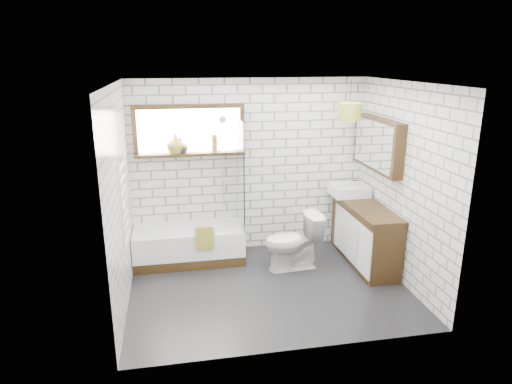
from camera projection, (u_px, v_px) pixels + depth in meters
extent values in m
cube|color=black|center=(268.00, 287.00, 5.73)|extent=(3.40, 2.60, 0.01)
cube|color=white|center=(270.00, 82.00, 5.01)|extent=(3.40, 2.60, 0.01)
cube|color=white|center=(250.00, 166.00, 6.60)|extent=(3.40, 0.01, 2.50)
cube|color=white|center=(300.00, 232.00, 4.14)|extent=(3.40, 0.01, 2.50)
cube|color=white|center=(119.00, 200.00, 5.07)|extent=(0.01, 2.60, 2.50)
cube|color=white|center=(403.00, 184.00, 5.67)|extent=(0.01, 2.60, 2.50)
cube|color=black|center=(190.00, 131.00, 6.25)|extent=(1.52, 0.16, 0.68)
cube|color=white|center=(124.00, 204.00, 5.09)|extent=(0.06, 0.52, 1.00)
cube|color=black|center=(378.00, 144.00, 6.11)|extent=(0.16, 1.20, 0.70)
cylinder|color=silver|center=(223.00, 162.00, 6.46)|extent=(0.02, 0.02, 1.30)
cube|color=white|center=(189.00, 245.00, 6.40)|extent=(1.51, 0.67, 0.49)
cube|color=white|center=(240.00, 174.00, 6.25)|extent=(0.02, 0.72, 1.50)
cube|color=olive|center=(204.00, 238.00, 6.06)|extent=(0.23, 0.06, 0.32)
cube|color=tan|center=(207.00, 237.00, 6.06)|extent=(0.21, 0.05, 0.28)
cube|color=black|center=(364.00, 234.00, 6.32)|extent=(0.47, 1.46, 0.84)
cube|color=white|center=(349.00, 190.00, 6.64)|extent=(0.52, 0.46, 0.15)
cylinder|color=silver|center=(359.00, 185.00, 6.65)|extent=(0.04, 0.04, 0.18)
imported|color=white|center=(293.00, 242.00, 6.13)|extent=(0.49, 0.79, 0.78)
imported|color=olive|center=(176.00, 145.00, 6.24)|extent=(0.31, 0.31, 0.27)
imported|color=black|center=(181.00, 147.00, 6.26)|extent=(0.24, 0.24, 0.21)
cylinder|color=olive|center=(215.00, 145.00, 6.34)|extent=(0.10, 0.10, 0.24)
cylinder|color=olive|center=(350.00, 111.00, 5.86)|extent=(0.30, 0.30, 0.22)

